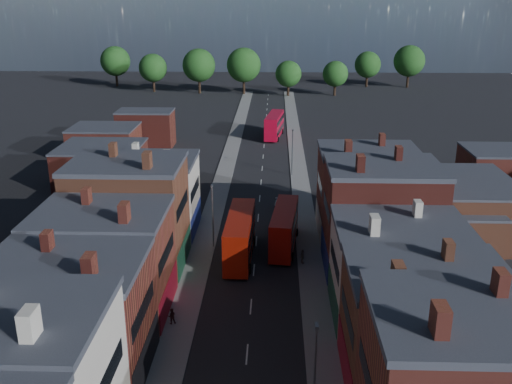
# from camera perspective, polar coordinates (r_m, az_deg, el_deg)

# --- Properties ---
(pavement_west) EXTENTS (3.00, 200.00, 0.12)m
(pavement_west) POSITION_cam_1_polar(r_m,az_deg,el_deg) (89.31, -3.76, -0.14)
(pavement_west) COLOR gray
(pavement_west) RESTS_ON ground
(pavement_east) EXTENTS (3.00, 200.00, 0.12)m
(pavement_east) POSITION_cam_1_polar(r_m,az_deg,el_deg) (88.99, 4.60, -0.24)
(pavement_east) COLOR gray
(pavement_east) RESTS_ON ground
(terrace_west) EXTENTS (12.00, 80.00, 11.89)m
(terrace_west) POSITION_cam_1_polar(r_m,az_deg,el_deg) (44.28, -20.51, -14.24)
(terrace_west) COLOR maroon
(terrace_west) RESTS_ON ground
(terrace_east) EXTENTS (12.00, 80.00, 11.89)m
(terrace_east) POSITION_cam_1_polar(r_m,az_deg,el_deg) (42.87, 18.23, -15.15)
(terrace_east) COLOR maroon
(terrace_east) RESTS_ON ground
(lamp_post_1) EXTENTS (0.25, 0.70, 8.12)m
(lamp_post_1) POSITION_cam_1_polar(r_m,az_deg,el_deg) (42.04, 5.92, -16.98)
(lamp_post_1) COLOR slate
(lamp_post_1) RESTS_ON ground
(lamp_post_2) EXTENTS (0.25, 0.70, 8.12)m
(lamp_post_2) POSITION_cam_1_polar(r_m,az_deg,el_deg) (68.90, -4.36, -1.98)
(lamp_post_2) COLOR slate
(lamp_post_2) RESTS_ON ground
(lamp_post_3) EXTENTS (0.25, 0.70, 8.12)m
(lamp_post_3) POSITION_cam_1_polar(r_m,az_deg,el_deg) (97.14, 3.65, 4.31)
(lamp_post_3) COLOR slate
(lamp_post_3) RESTS_ON ground
(bus_0) EXTENTS (3.36, 12.35, 5.30)m
(bus_0) POSITION_cam_1_polar(r_m,az_deg,el_deg) (66.69, -1.62, -4.37)
(bus_0) COLOR #A81A09
(bus_0) RESTS_ON ground
(bus_1) EXTENTS (3.77, 11.57, 4.90)m
(bus_1) POSITION_cam_1_polar(r_m,az_deg,el_deg) (69.57, 2.84, -3.56)
(bus_1) COLOR #A41009
(bus_1) RESTS_ON ground
(bus_2) EXTENTS (4.26, 12.08, 5.10)m
(bus_2) POSITION_cam_1_polar(r_m,az_deg,el_deg) (124.65, 1.84, 6.72)
(bus_2) COLOR #B90823
(bus_2) RESTS_ON ground
(car_2) EXTENTS (2.29, 4.33, 1.16)m
(car_2) POSITION_cam_1_polar(r_m,az_deg,el_deg) (70.60, -1.15, -5.01)
(car_2) COLOR black
(car_2) RESTS_ON ground
(car_3) EXTENTS (2.08, 4.46, 1.26)m
(car_3) POSITION_cam_1_polar(r_m,az_deg,el_deg) (82.21, 2.56, -1.42)
(car_3) COLOR white
(car_3) RESTS_ON ground
(ped_1) EXTENTS (0.85, 0.60, 1.57)m
(ped_1) POSITION_cam_1_polar(r_m,az_deg,el_deg) (55.26, -8.44, -12.17)
(ped_1) COLOR #391817
(ped_1) RESTS_ON pavement_west
(ped_3) EXTENTS (0.67, 1.07, 1.70)m
(ped_3) POSITION_cam_1_polar(r_m,az_deg,el_deg) (66.11, 4.66, -6.45)
(ped_3) COLOR #5B554E
(ped_3) RESTS_ON pavement_east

